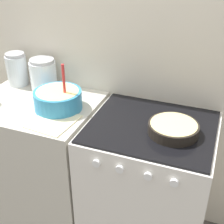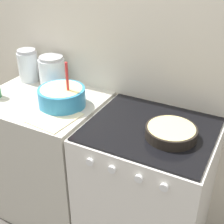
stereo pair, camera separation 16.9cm
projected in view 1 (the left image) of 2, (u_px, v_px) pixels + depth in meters
wall_back at (111, 46)px, 1.90m from camera, size 4.48×0.05×2.40m
countertop_cabinet at (43, 161)px, 2.12m from camera, size 0.74×0.60×0.90m
stove at (147, 188)px, 1.89m from camera, size 0.69×0.62×0.90m
mixing_bowl at (58, 99)px, 1.81m from camera, size 0.28×0.28×0.28m
baking_pan at (173, 128)px, 1.59m from camera, size 0.26×0.26×0.06m
storage_jar_left at (17, 71)px, 2.09m from camera, size 0.14×0.14×0.22m
storage_jar_middle at (44, 76)px, 2.03m from camera, size 0.17×0.17×0.20m
recipe_page at (54, 121)px, 1.70m from camera, size 0.25×0.27×0.01m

